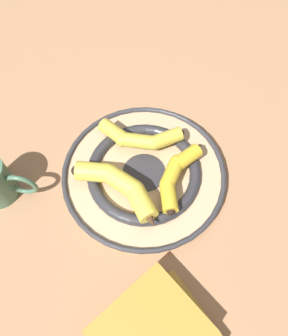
% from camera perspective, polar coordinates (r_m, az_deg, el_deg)
% --- Properties ---
extents(ground_plane, '(2.80, 2.80, 0.00)m').
position_cam_1_polar(ground_plane, '(0.70, -2.91, -1.63)').
color(ground_plane, '#A87A56').
extents(decorative_bowl, '(0.34, 0.34, 0.04)m').
position_cam_1_polar(decorative_bowl, '(0.68, 0.00, -0.94)').
color(decorative_bowl, tan).
rests_on(decorative_bowl, ground_plane).
extents(banana_a, '(0.19, 0.10, 0.03)m').
position_cam_1_polar(banana_a, '(0.69, -1.02, 5.39)').
color(banana_a, gold).
rests_on(banana_a, decorative_bowl).
extents(banana_b, '(0.11, 0.15, 0.03)m').
position_cam_1_polar(banana_b, '(0.65, 5.67, -0.92)').
color(banana_b, gold).
rests_on(banana_b, decorative_bowl).
extents(banana_c, '(0.16, 0.16, 0.04)m').
position_cam_1_polar(banana_c, '(0.63, -4.21, -3.14)').
color(banana_c, yellow).
rests_on(banana_c, decorative_bowl).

